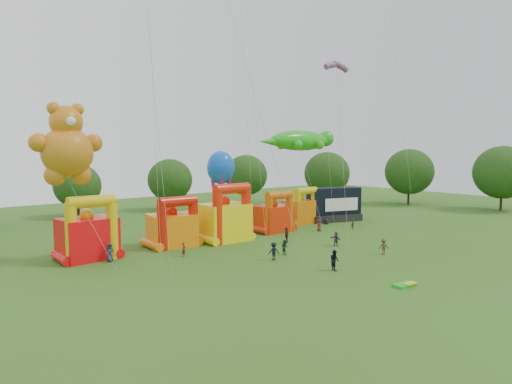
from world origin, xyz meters
TOP-DOWN VIEW (x-y plane):
  - ground at (0.00, 0.00)m, footprint 160.00×160.00m
  - tree_ring at (-1.18, 0.61)m, footprint 123.52×125.62m
  - bouncy_castle_0 at (-17.02, 27.23)m, footprint 5.73×4.76m
  - bouncy_castle_1 at (-7.05, 27.30)m, footprint 5.96×5.13m
  - bouncy_castle_2 at (-0.36, 25.88)m, footprint 5.84×4.80m
  - bouncy_castle_3 at (8.52, 26.88)m, footprint 5.01×4.09m
  - bouncy_castle_4 at (16.33, 29.45)m, footprint 4.61×3.71m
  - stage_trailer at (22.22, 27.91)m, footprint 9.06×5.63m
  - teddy_bear_kite at (-18.47, 25.71)m, footprint 7.06×7.71m
  - gecko_kite at (16.28, 29.16)m, footprint 15.20×6.86m
  - octopus_kite at (1.54, 28.44)m, footprint 3.69×8.07m
  - parafoil_kites at (-1.36, 14.26)m, footprint 27.51×12.80m
  - diamond_kites at (-0.23, 16.07)m, footprint 32.86×16.19m
  - folded_kite_bundle at (0.37, 0.91)m, footprint 2.07×1.23m
  - spectator_0 at (-15.75, 24.81)m, footprint 1.03×0.76m
  - spectator_1 at (-8.65, 22.08)m, footprint 0.66×0.62m
  - spectator_2 at (0.40, 15.91)m, footprint 0.63×0.80m
  - spectator_3 at (-2.25, 14.71)m, footprint 1.36×1.03m
  - spectator_4 at (4.59, 20.08)m, footprint 1.24×1.00m
  - spectator_5 at (8.05, 15.20)m, footprint 0.52×1.57m
  - spectator_6 at (13.67, 23.12)m, footprint 0.86×0.61m
  - spectator_7 at (18.54, 21.11)m, footprint 0.73×0.73m
  - spectator_8 at (-0.37, 8.07)m, footprint 1.00×1.14m
  - spectator_9 at (8.74, 8.99)m, footprint 1.31×1.19m

SIDE VIEW (x-z plane):
  - ground at x=0.00m, z-range 0.00..0.00m
  - folded_kite_bundle at x=0.37m, z-range -0.02..0.29m
  - spectator_1 at x=-8.65m, z-range 0.00..1.53m
  - spectator_2 at x=0.40m, z-range 0.00..1.63m
  - spectator_6 at x=13.67m, z-range 0.00..1.65m
  - spectator_5 at x=8.05m, z-range 0.00..1.69m
  - spectator_7 at x=18.54m, z-range 0.00..1.70m
  - spectator_9 at x=8.74m, z-range 0.00..1.76m
  - spectator_3 at x=-2.25m, z-range 0.00..1.86m
  - spectator_0 at x=-15.75m, z-range 0.00..1.93m
  - spectator_4 at x=4.59m, z-range 0.00..1.97m
  - spectator_8 at x=-0.37m, z-range 0.00..1.98m
  - bouncy_castle_4 at x=16.33m, z-range -0.67..5.03m
  - bouncy_castle_3 at x=8.52m, z-range -0.68..5.09m
  - bouncy_castle_1 at x=-7.05m, z-range -0.73..5.34m
  - bouncy_castle_0 at x=-17.02m, z-range -0.83..6.01m
  - stage_trailer at x=22.22m, z-range -0.10..5.30m
  - bouncy_castle_2 at x=-0.36m, z-range -0.90..6.43m
  - tree_ring at x=-1.18m, z-range 0.22..12.30m
  - octopus_kite at x=1.54m, z-range 1.09..12.46m
  - teddy_bear_kite at x=-18.47m, z-range 0.63..16.81m
  - gecko_kite at x=16.28m, z-range 4.14..18.61m
  - parafoil_kites at x=-1.36m, z-range -1.41..27.74m
  - diamond_kites at x=-0.23m, z-range -3.75..37.04m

